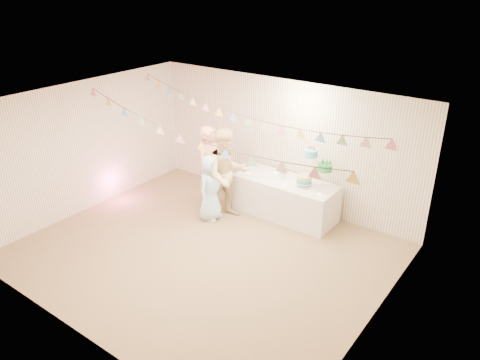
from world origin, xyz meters
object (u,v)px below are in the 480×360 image
Objects in this scene: person_adult_b at (227,175)px; person_child at (211,188)px; table at (285,198)px; person_adult_a at (211,169)px; cake_stand at (314,169)px.

person_child is at bearing 166.79° from person_adult_b.
table is 1.26m from person_adult_b.
person_adult_a is at bearing 110.96° from person_adult_b.
cake_stand is at bearing -30.64° from person_adult_b.
cake_stand is at bearing -62.02° from person_child.
person_adult_a is 0.45m from person_child.
cake_stand is 1.65m from person_adult_b.
person_adult_b reaches higher than cake_stand.
cake_stand is 0.43× the size of person_adult_a.
cake_stand is at bearing -63.02° from person_adult_a.
person_adult_a is 1.33× the size of person_child.
person_child is at bearing -148.54° from cake_stand.
person_child is at bearing -134.37° from person_adult_a.
table is at bearing -174.81° from cake_stand.
person_adult_a is (-1.35, -0.65, 0.50)m from table.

